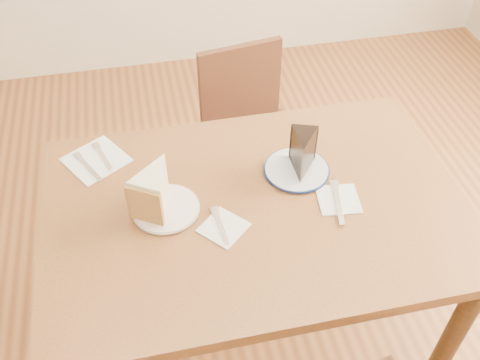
# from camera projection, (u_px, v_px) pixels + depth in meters

# --- Properties ---
(ground) EXTENTS (4.00, 4.00, 0.00)m
(ground) POSITION_uv_depth(u_px,v_px,m) (251.00, 337.00, 2.05)
(ground) COLOR #4E2B15
(ground) RESTS_ON ground
(table) EXTENTS (1.20, 0.80, 0.75)m
(table) POSITION_uv_depth(u_px,v_px,m) (254.00, 226.00, 1.59)
(table) COLOR #492914
(table) RESTS_ON ground
(chair_far) EXTENTS (0.46, 0.46, 0.81)m
(chair_far) POSITION_uv_depth(u_px,v_px,m) (252.00, 139.00, 2.18)
(chair_far) COLOR black
(chair_far) RESTS_ON ground
(plate_cream) EXTENTS (0.18, 0.18, 0.01)m
(plate_cream) POSITION_uv_depth(u_px,v_px,m) (166.00, 209.00, 1.50)
(plate_cream) COLOR silver
(plate_cream) RESTS_ON table
(plate_navy) EXTENTS (0.19, 0.19, 0.01)m
(plate_navy) POSITION_uv_depth(u_px,v_px,m) (297.00, 170.00, 1.61)
(plate_navy) COLOR white
(plate_navy) RESTS_ON table
(carrot_cake) EXTENTS (0.15, 0.17, 0.11)m
(carrot_cake) POSITION_uv_depth(u_px,v_px,m) (157.00, 188.00, 1.47)
(carrot_cake) COLOR #EEE2C4
(carrot_cake) RESTS_ON plate_cream
(chocolate_cake) EXTENTS (0.11, 0.13, 0.12)m
(chocolate_cake) POSITION_uv_depth(u_px,v_px,m) (302.00, 156.00, 1.56)
(chocolate_cake) COLOR black
(chocolate_cake) RESTS_ON plate_navy
(napkin_cream) EXTENTS (0.16, 0.16, 0.00)m
(napkin_cream) POSITION_uv_depth(u_px,v_px,m) (223.00, 228.00, 1.45)
(napkin_cream) COLOR white
(napkin_cream) RESTS_ON table
(napkin_navy) EXTENTS (0.13, 0.13, 0.00)m
(napkin_navy) POSITION_uv_depth(u_px,v_px,m) (338.00, 200.00, 1.53)
(napkin_navy) COLOR white
(napkin_navy) RESTS_ON table
(napkin_spare) EXTENTS (0.23, 0.23, 0.00)m
(napkin_spare) POSITION_uv_depth(u_px,v_px,m) (96.00, 160.00, 1.65)
(napkin_spare) COLOR white
(napkin_spare) RESTS_ON table
(fork_cream) EXTENTS (0.03, 0.14, 0.00)m
(fork_cream) POSITION_uv_depth(u_px,v_px,m) (221.00, 226.00, 1.45)
(fork_cream) COLOR silver
(fork_cream) RESTS_ON napkin_cream
(knife_navy) EXTENTS (0.05, 0.17, 0.00)m
(knife_navy) POSITION_uv_depth(u_px,v_px,m) (338.00, 202.00, 1.51)
(knife_navy) COLOR silver
(knife_navy) RESTS_ON napkin_navy
(fork_spare) EXTENTS (0.06, 0.14, 0.00)m
(fork_spare) POSITION_uv_depth(u_px,v_px,m) (103.00, 156.00, 1.65)
(fork_spare) COLOR silver
(fork_spare) RESTS_ON napkin_spare
(knife_spare) EXTENTS (0.09, 0.15, 0.00)m
(knife_spare) POSITION_uv_depth(u_px,v_px,m) (88.00, 167.00, 1.62)
(knife_spare) COLOR silver
(knife_spare) RESTS_ON napkin_spare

